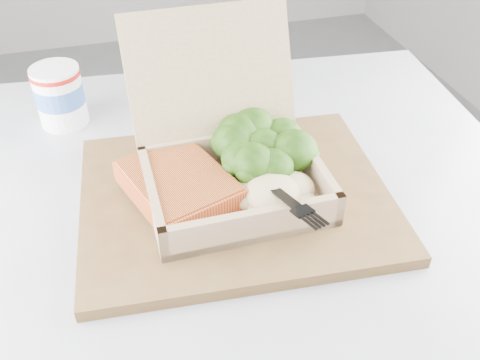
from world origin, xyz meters
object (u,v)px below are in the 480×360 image
object	(u,v)px
cafe_table	(247,302)
paper_cup	(59,94)
serving_tray	(235,196)
takeout_container	(227,150)

from	to	relation	value
cafe_table	paper_cup	distance (m)	0.41
serving_tray	takeout_container	xyz separation A→B (m)	(-0.00, 0.03, 0.05)
takeout_container	serving_tray	bearing A→B (deg)	-83.81
serving_tray	takeout_container	world-z (taller)	takeout_container
serving_tray	paper_cup	size ratio (longest dim) A/B	4.15
serving_tray	paper_cup	bearing A→B (deg)	129.03
cafe_table	takeout_container	xyz separation A→B (m)	(-0.02, 0.04, 0.25)
serving_tray	cafe_table	bearing A→B (deg)	-48.56
serving_tray	paper_cup	world-z (taller)	paper_cup
takeout_container	paper_cup	distance (m)	0.29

